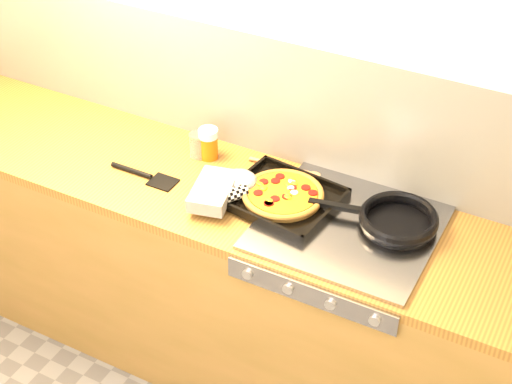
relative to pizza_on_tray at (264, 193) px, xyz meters
The scene contains 9 objects.
room_shell 0.38m from the pizza_on_tray, 113.17° to the left, with size 3.20×3.20×3.20m.
counter_run 0.51m from the pizza_on_tray, behind, with size 3.20×0.62×0.90m.
stovetop 0.33m from the pizza_on_tray, ahead, with size 0.60×0.56×0.02m, color gray.
pizza_on_tray is the anchor object (origin of this frame).
frying_pan 0.48m from the pizza_on_tray, ahead, with size 0.48×0.32×0.04m.
tomato_can 0.39m from the pizza_on_tray, 158.16° to the left, with size 0.08×0.08×0.10m.
juice_glass 0.36m from the pizza_on_tray, 154.31° to the left, with size 0.10×0.10×0.13m.
wooden_spoon 0.22m from the pizza_on_tray, 88.44° to the left, with size 0.30×0.05×0.02m.
black_spatula 0.48m from the pizza_on_tray, behind, with size 0.28×0.09×0.02m.
Camera 1 is at (1.15, -0.90, 2.64)m, focal length 55.00 mm.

